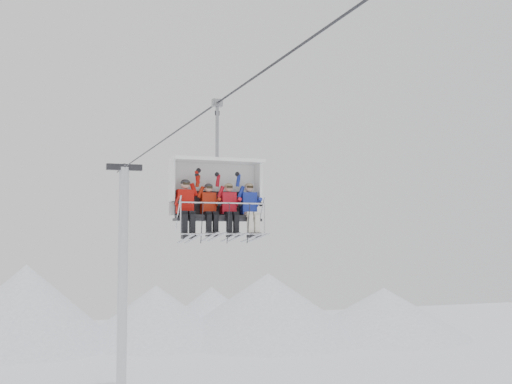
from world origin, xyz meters
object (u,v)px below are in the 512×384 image
object	(u,v)px
lift_tower_right	(122,301)
skier_far_left	(186,205)
skier_center_right	(229,207)
chairlift_carrier	(216,190)
skier_far_right	(250,207)
skier_center_left	(209,207)

from	to	relation	value
lift_tower_right	skier_far_left	size ratio (longest dim) A/B	7.49
skier_center_right	chairlift_carrier	bearing A→B (deg)	136.56
skier_far_left	skier_center_right	world-z (taller)	skier_far_left
chairlift_carrier	skier_far_left	distance (m)	1.12
skier_far_left	lift_tower_right	bearing A→B (deg)	87.07
skier_far_left	skier_far_right	world-z (taller)	skier_far_left
skier_center_left	skier_far_right	size ratio (longest dim) A/B	0.98
skier_center_left	skier_far_right	distance (m)	1.24
skier_center_right	lift_tower_right	bearing A→B (deg)	91.00
lift_tower_right	skier_center_right	size ratio (longest dim) A/B	7.98
lift_tower_right	skier_center_right	bearing A→B (deg)	-89.00
skier_far_left	skier_center_right	size ratio (longest dim) A/B	1.07
skier_center_right	skier_far_right	xyz separation A→B (m)	(0.63, 0.00, 0.01)
skier_far_left	skier_center_right	distance (m)	1.29
lift_tower_right	skier_center_left	size ratio (longest dim) A/B	7.99
lift_tower_right	skier_far_left	xyz separation A→B (m)	(-0.96, -18.81, 4.48)
chairlift_carrier	skier_center_right	world-z (taller)	chairlift_carrier
skier_far_left	skier_far_right	xyz separation A→B (m)	(1.92, -0.01, -0.02)
skier_far_left	skier_far_right	size ratio (longest dim) A/B	1.05
lift_tower_right	skier_center_left	bearing A→B (deg)	-90.85
skier_far_right	lift_tower_right	bearing A→B (deg)	92.91
lift_tower_right	skier_far_left	bearing A→B (deg)	-92.93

